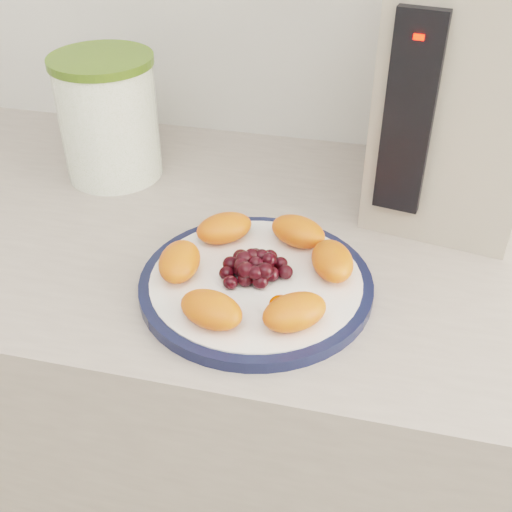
# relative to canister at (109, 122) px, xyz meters

# --- Properties ---
(counter) EXTENTS (3.50, 0.60, 0.90)m
(counter) POSITION_rel_canister_xyz_m (0.37, -0.11, -0.54)
(counter) COLOR #AFA297
(counter) RESTS_ON floor
(cabinet_face) EXTENTS (3.48, 0.58, 0.84)m
(cabinet_face) POSITION_rel_canister_xyz_m (0.37, -0.11, -0.57)
(cabinet_face) COLOR #85704F
(cabinet_face) RESTS_ON floor
(plate_rim) EXTENTS (0.28, 0.28, 0.01)m
(plate_rim) POSITION_rel_canister_xyz_m (0.28, -0.24, -0.08)
(plate_rim) COLOR #141B3A
(plate_rim) RESTS_ON counter
(plate_face) EXTENTS (0.26, 0.26, 0.02)m
(plate_face) POSITION_rel_canister_xyz_m (0.28, -0.24, -0.08)
(plate_face) COLOR white
(plate_face) RESTS_ON counter
(canister) EXTENTS (0.18, 0.18, 0.18)m
(canister) POSITION_rel_canister_xyz_m (0.00, 0.00, 0.00)
(canister) COLOR #557424
(canister) RESTS_ON counter
(canister_lid) EXTENTS (0.19, 0.19, 0.01)m
(canister_lid) POSITION_rel_canister_xyz_m (0.00, 0.00, 0.09)
(canister_lid) COLOR #4D6922
(canister_lid) RESTS_ON canister
(appliance_body) EXTENTS (0.24, 0.30, 0.34)m
(appliance_body) POSITION_rel_canister_xyz_m (0.51, 0.05, 0.08)
(appliance_body) COLOR #B3A897
(appliance_body) RESTS_ON counter
(appliance_panel) EXTENTS (0.06, 0.03, 0.25)m
(appliance_panel) POSITION_rel_canister_xyz_m (0.44, -0.08, 0.09)
(appliance_panel) COLOR black
(appliance_panel) RESTS_ON appliance_body
(appliance_led) EXTENTS (0.01, 0.01, 0.01)m
(appliance_led) POSITION_rel_canister_xyz_m (0.43, -0.09, 0.18)
(appliance_led) COLOR #FF0C05
(appliance_led) RESTS_ON appliance_panel
(fruit_plate) EXTENTS (0.24, 0.24, 0.04)m
(fruit_plate) POSITION_rel_canister_xyz_m (0.29, -0.24, -0.05)
(fruit_plate) COLOR #FF4E1C
(fruit_plate) RESTS_ON plate_face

